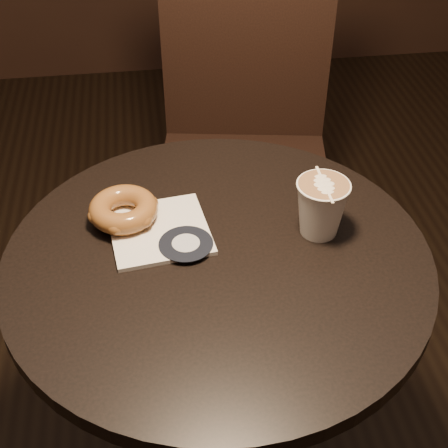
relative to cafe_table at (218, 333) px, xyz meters
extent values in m
cylinder|color=black|center=(0.00, 0.00, 0.18)|extent=(0.70, 0.70, 0.03)
cylinder|color=black|center=(0.00, 0.00, -0.18)|extent=(0.07, 0.07, 0.70)
cube|color=black|center=(0.14, 0.56, -0.06)|extent=(0.50, 0.50, 0.04)
cube|color=black|center=(0.18, 0.76, 0.26)|extent=(0.44, 0.12, 0.59)
cylinder|color=black|center=(-0.07, 0.41, -0.31)|extent=(0.04, 0.04, 0.49)
cylinder|color=black|center=(0.29, 0.35, -0.31)|extent=(0.04, 0.04, 0.49)
cylinder|color=black|center=(-0.01, 0.78, -0.31)|extent=(0.04, 0.04, 0.49)
cylinder|color=black|center=(0.36, 0.72, -0.31)|extent=(0.04, 0.04, 0.49)
cube|color=white|center=(-0.09, 0.07, 0.20)|extent=(0.18, 0.18, 0.01)
torus|color=brown|center=(-0.15, 0.10, 0.23)|extent=(0.12, 0.12, 0.04)
camera|label=1|loc=(-0.09, -0.75, 0.88)|focal=50.00mm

